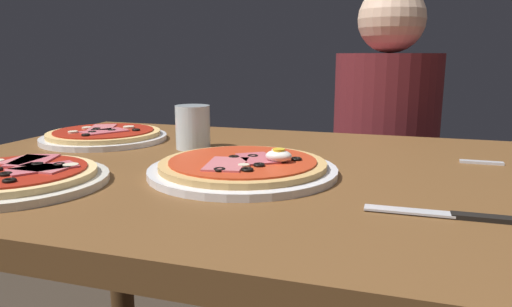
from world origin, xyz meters
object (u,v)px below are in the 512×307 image
Objects in this scene: pizza_across_left at (104,136)px; diner_person at (382,187)px; dining_table at (271,229)px; fork at (498,163)px; pizza_across_right at (15,178)px; water_glass_near at (193,130)px; pizza_foreground at (243,167)px; knife at (456,215)px.

diner_person reaches higher than pizza_across_left.
diner_person is (0.61, 0.58, -0.23)m from pizza_across_left.
dining_table is at bearing 76.85° from diner_person.
fork is 0.13× the size of diner_person.
pizza_across_left is at bearing 105.22° from pizza_across_right.
dining_table is 0.43m from fork.
pizza_across_right is at bearing -152.75° from fork.
pizza_across_right is (0.10, -0.37, 0.00)m from pizza_across_left.
fork reaches higher than dining_table.
fork is at bearing 2.74° from water_glass_near.
fork is (0.39, 0.14, 0.12)m from dining_table.
pizza_across_left is 0.24m from water_glass_near.
water_glass_near is 0.59× the size of fork.
dining_table is 0.44m from pizza_across_right.
diner_person reaches higher than dining_table.
pizza_across_left is at bearing 162.95° from dining_table.
pizza_across_left and pizza_across_right have the same top height.
water_glass_near is at bearing 151.21° from dining_table.
pizza_foreground is at bearing 28.52° from pizza_across_right.
pizza_across_left is at bearing 156.06° from knife.
knife is (0.32, -0.13, -0.01)m from pizza_foreground.
diner_person is at bearing 97.85° from knife.
pizza_foreground is at bearing 75.75° from diner_person.
pizza_foreground is 1.63× the size of knife.
dining_table is 4.52× the size of pizza_across_right.
knife is at bearing 4.12° from pizza_across_right.
diner_person is (-0.22, 0.57, -0.22)m from fork.
pizza_across_right reaches higher than fork.
pizza_across_right is at bearing 61.66° from diner_person.
pizza_across_left reaches higher than knife.
pizza_foreground is at bearing -45.54° from water_glass_near.
diner_person reaches higher than pizza_foreground.
dining_table is 0.74m from diner_person.
knife is at bearing -31.42° from water_glass_near.
dining_table is 0.15m from pizza_foreground.
fork is at bearing 111.51° from diner_person.
diner_person is at bearing 76.85° from dining_table.
pizza_foreground is (-0.03, -0.07, 0.13)m from dining_table.
diner_person reaches higher than fork.
pizza_foreground is 0.27× the size of diner_person.
dining_table is at bearing 146.78° from knife.
water_glass_near is 0.59m from knife.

